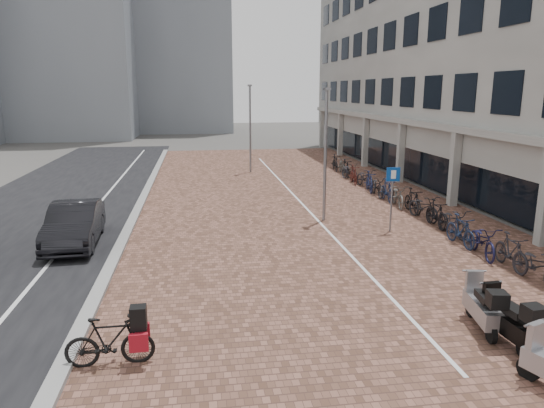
{
  "coord_description": "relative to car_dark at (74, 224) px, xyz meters",
  "views": [
    {
      "loc": [
        -2.49,
        -10.48,
        5.11
      ],
      "look_at": [
        0.0,
        6.0,
        1.3
      ],
      "focal_mm": 32.99,
      "sensor_mm": 36.0,
      "label": 1
    }
  ],
  "objects": [
    {
      "name": "ground",
      "position": [
        6.64,
        -6.54,
        -0.71
      ],
      "size": [
        140.0,
        140.0,
        0.0
      ],
      "primitive_type": "plane",
      "color": "#474442",
      "rests_on": "ground"
    },
    {
      "name": "curb",
      "position": [
        1.54,
        5.46,
        -0.64
      ],
      "size": [
        0.35,
        42.0,
        0.14
      ],
      "primitive_type": "cube",
      "color": "gray",
      "rests_on": "ground"
    },
    {
      "name": "parking_line",
      "position": [
        8.84,
        5.46,
        -0.67
      ],
      "size": [
        0.1,
        30.0,
        0.0
      ],
      "primitive_type": "cube",
      "color": "white",
      "rests_on": "plaza_brick"
    },
    {
      "name": "scooter_mid",
      "position": [
        10.28,
        -8.48,
        -0.12
      ],
      "size": [
        0.62,
        1.72,
        1.17
      ],
      "primitive_type": null,
      "rotation": [
        0.0,
        0.0,
        0.05
      ],
      "color": "black",
      "rests_on": "ground"
    },
    {
      "name": "lamp_far",
      "position": [
        7.49,
        14.18,
        1.98
      ],
      "size": [
        0.12,
        0.12,
        5.38
      ],
      "primitive_type": "cylinder",
      "color": "slate",
      "rests_on": "ground"
    },
    {
      "name": "lamp_near",
      "position": [
        9.09,
        1.77,
        1.87
      ],
      "size": [
        0.12,
        0.12,
        5.15
      ],
      "primitive_type": "cylinder",
      "color": "slate",
      "rests_on": "ground"
    },
    {
      "name": "scooter_front",
      "position": [
        10.14,
        -7.79,
        -0.12
      ],
      "size": [
        0.85,
        1.78,
        1.18
      ],
      "primitive_type": null,
      "rotation": [
        0.0,
        0.0,
        -0.19
      ],
      "color": "#96969A",
      "rests_on": "ground"
    },
    {
      "name": "office_building",
      "position": [
        19.61,
        9.46,
        7.74
      ],
      "size": [
        8.4,
        40.0,
        15.0
      ],
      "color": "#A8A8A2",
      "rests_on": "ground"
    },
    {
      "name": "bike_row",
      "position": [
        12.98,
        4.11,
        -0.19
      ],
      "size": [
        1.2,
        21.44,
        1.05
      ],
      "color": "black",
      "rests_on": "ground"
    },
    {
      "name": "parking_sign",
      "position": [
        11.09,
        -0.19,
        0.91
      ],
      "size": [
        0.5,
        0.09,
        2.41
      ],
      "rotation": [
        0.0,
        0.0,
        -0.0
      ],
      "color": "slate",
      "rests_on": "ground"
    },
    {
      "name": "bg_towers",
      "position": [
        -7.7,
        42.4,
        13.26
      ],
      "size": [
        33.0,
        23.0,
        32.0
      ],
      "color": "gray",
      "rests_on": "ground"
    },
    {
      "name": "hero_bike",
      "position": [
        2.41,
        -8.1,
        -0.19
      ],
      "size": [
        1.67,
        0.5,
        1.17
      ],
      "rotation": [
        0.0,
        0.0,
        1.59
      ],
      "color": "black",
      "rests_on": "ground"
    },
    {
      "name": "lane_line",
      "position": [
        -0.36,
        5.46,
        -0.69
      ],
      "size": [
        0.12,
        44.0,
        0.0
      ],
      "primitive_type": "cube",
      "color": "white",
      "rests_on": "street_asphalt"
    },
    {
      "name": "plaza_brick",
      "position": [
        8.64,
        5.46,
        -0.7
      ],
      "size": [
        14.5,
        42.0,
        0.04
      ],
      "primitive_type": "cube",
      "color": "brown",
      "rests_on": "ground"
    },
    {
      "name": "street_asphalt",
      "position": [
        -2.36,
        5.46,
        -0.7
      ],
      "size": [
        8.0,
        50.0,
        0.03
      ],
      "primitive_type": "cube",
      "color": "black",
      "rests_on": "ground"
    },
    {
      "name": "car_dark",
      "position": [
        0.0,
        0.0,
        0.0
      ],
      "size": [
        1.73,
        4.37,
        1.42
      ],
      "primitive_type": "imported",
      "rotation": [
        0.0,
        0.0,
        0.05
      ],
      "color": "black",
      "rests_on": "ground"
    }
  ]
}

